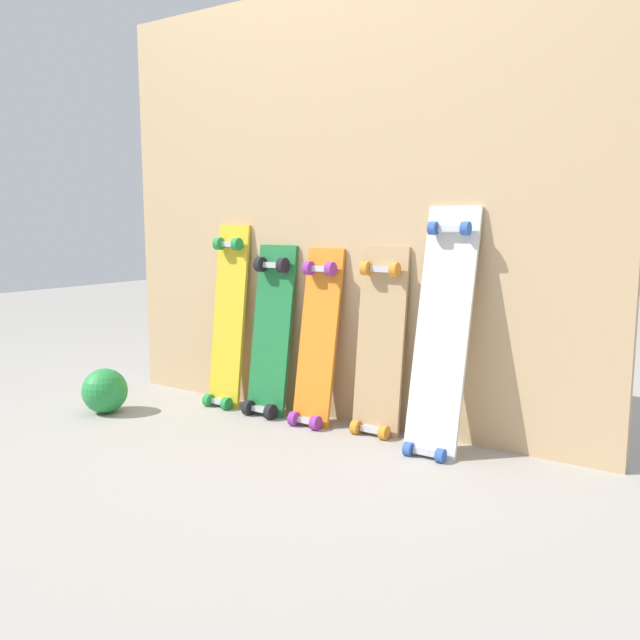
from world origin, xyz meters
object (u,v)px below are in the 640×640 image
(rubber_ball, at_px, (105,391))
(skateboard_natural, at_px, (379,350))
(skateboard_yellow, at_px, (228,323))
(skateboard_orange, at_px, (317,345))
(skateboard_white, at_px, (441,340))
(skateboard_green, at_px, (270,337))

(rubber_ball, bearing_deg, skateboard_natural, 20.61)
(skateboard_yellow, bearing_deg, skateboard_orange, -1.58)
(skateboard_yellow, relative_size, rubber_ball, 4.50)
(rubber_ball, bearing_deg, skateboard_orange, 24.95)
(skateboard_white, bearing_deg, skateboard_orange, 177.01)
(skateboard_green, relative_size, skateboard_natural, 0.99)
(skateboard_green, bearing_deg, skateboard_orange, -1.72)
(skateboard_green, xyz_separation_m, skateboard_natural, (0.53, 0.02, -0.00))
(skateboard_green, height_order, skateboard_natural, skateboard_natural)
(skateboard_green, distance_m, skateboard_white, 0.82)
(skateboard_yellow, xyz_separation_m, skateboard_orange, (0.50, -0.01, -0.05))
(skateboard_yellow, xyz_separation_m, skateboard_natural, (0.78, 0.01, -0.04))
(skateboard_green, bearing_deg, skateboard_white, -2.60)
(skateboard_yellow, relative_size, skateboard_green, 1.11)
(skateboard_yellow, height_order, skateboard_orange, skateboard_yellow)
(skateboard_orange, relative_size, rubber_ball, 4.03)
(skateboard_orange, xyz_separation_m, skateboard_natural, (0.28, 0.03, 0.01))
(skateboard_yellow, xyz_separation_m, skateboard_green, (0.25, -0.01, -0.04))
(skateboard_yellow, bearing_deg, skateboard_white, -2.33)
(skateboard_natural, xyz_separation_m, skateboard_white, (0.29, -0.06, 0.07))
(rubber_ball, bearing_deg, skateboard_white, 14.58)
(skateboard_yellow, bearing_deg, skateboard_green, -1.44)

